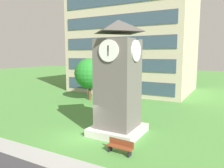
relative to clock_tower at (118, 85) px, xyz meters
The scene contains 6 objects.
ground_plane 4.98m from the clock_tower, 135.17° to the right, with size 160.00×160.00×0.00m, color #4C893D.
kerb_strip 7.41m from the clock_tower, 110.21° to the right, with size 120.00×1.60×0.01m, color #9E9E99.
office_building 23.15m from the clock_tower, 109.81° to the left, with size 19.51×14.14×19.20m.
clock_tower is the anchor object (origin of this frame).
park_bench 4.98m from the clock_tower, 60.53° to the right, with size 1.83×0.59×0.88m.
tree_near_tower 13.70m from the clock_tower, 133.93° to the left, with size 4.18×4.18×5.82m.
Camera 1 is at (9.84, -12.85, 6.32)m, focal length 34.90 mm.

